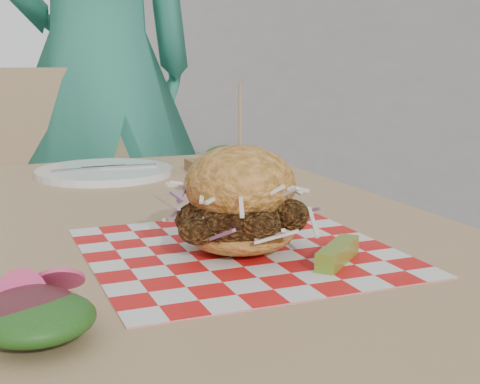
{
  "coord_description": "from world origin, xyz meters",
  "views": [
    {
      "loc": [
        -0.17,
        -1.11,
        0.99
      ],
      "look_at": [
        0.13,
        -0.38,
        0.82
      ],
      "focal_mm": 50.0,
      "sensor_mm": 36.0,
      "label": 1
    }
  ],
  "objects_px": {
    "patio_chair": "(71,207)",
    "sandwich": "(240,206)",
    "diner": "(98,65)",
    "patio_table": "(158,272)"
  },
  "relations": [
    {
      "from": "patio_chair",
      "to": "sandwich",
      "type": "distance_m",
      "value": 1.24
    },
    {
      "from": "diner",
      "to": "sandwich",
      "type": "bearing_deg",
      "value": 77.77
    },
    {
      "from": "diner",
      "to": "patio_table",
      "type": "height_order",
      "value": "diner"
    },
    {
      "from": "patio_table",
      "to": "sandwich",
      "type": "relative_size",
      "value": 5.94
    },
    {
      "from": "diner",
      "to": "patio_chair",
      "type": "bearing_deg",
      "value": 46.31
    },
    {
      "from": "diner",
      "to": "patio_table",
      "type": "relative_size",
      "value": 1.59
    },
    {
      "from": "sandwich",
      "to": "patio_chair",
      "type": "bearing_deg",
      "value": 91.98
    },
    {
      "from": "patio_chair",
      "to": "sandwich",
      "type": "xyz_separation_m",
      "value": [
        0.04,
        -1.21,
        0.26
      ]
    },
    {
      "from": "diner",
      "to": "patio_chair",
      "type": "height_order",
      "value": "diner"
    },
    {
      "from": "patio_table",
      "to": "sandwich",
      "type": "distance_m",
      "value": 0.24
    }
  ]
}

